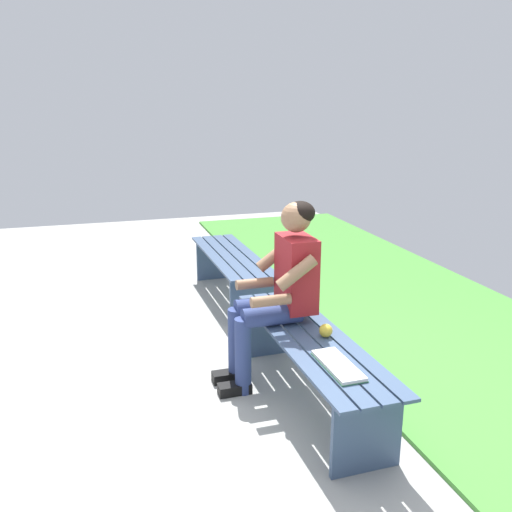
{
  "coord_description": "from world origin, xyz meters",
  "views": [
    {
      "loc": [
        -2.98,
        1.27,
        1.9
      ],
      "look_at": [
        0.71,
        0.15,
        0.81
      ],
      "focal_mm": 38.95,
      "sensor_mm": 36.0,
      "label": 1
    }
  ],
  "objects_px": {
    "person_seated": "(279,286)",
    "apple": "(326,331)",
    "bench_near": "(311,353)",
    "bench_far": "(231,265)",
    "book_open": "(338,366)"
  },
  "relations": [
    {
      "from": "person_seated",
      "to": "apple",
      "type": "xyz_separation_m",
      "value": [
        -0.36,
        -0.19,
        -0.2
      ]
    },
    {
      "from": "bench_near",
      "to": "bench_far",
      "type": "height_order",
      "value": "same"
    },
    {
      "from": "person_seated",
      "to": "book_open",
      "type": "distance_m",
      "value": 0.8
    },
    {
      "from": "apple",
      "to": "book_open",
      "type": "relative_size",
      "value": 0.21
    },
    {
      "from": "bench_near",
      "to": "bench_far",
      "type": "xyz_separation_m",
      "value": [
        2.02,
        0.0,
        -0.0
      ]
    },
    {
      "from": "person_seated",
      "to": "apple",
      "type": "bearing_deg",
      "value": -152.67
    },
    {
      "from": "bench_near",
      "to": "bench_far",
      "type": "relative_size",
      "value": 1.08
    },
    {
      "from": "book_open",
      "to": "bench_far",
      "type": "bearing_deg",
      "value": -1.39
    },
    {
      "from": "bench_near",
      "to": "bench_far",
      "type": "bearing_deg",
      "value": 0.0
    },
    {
      "from": "bench_far",
      "to": "person_seated",
      "type": "xyz_separation_m",
      "value": [
        -1.68,
        0.1,
        0.35
      ]
    },
    {
      "from": "bench_far",
      "to": "person_seated",
      "type": "height_order",
      "value": "person_seated"
    },
    {
      "from": "bench_far",
      "to": "apple",
      "type": "bearing_deg",
      "value": -177.61
    },
    {
      "from": "person_seated",
      "to": "book_open",
      "type": "relative_size",
      "value": 3.05
    },
    {
      "from": "bench_near",
      "to": "book_open",
      "type": "distance_m",
      "value": 0.44
    },
    {
      "from": "bench_near",
      "to": "person_seated",
      "type": "distance_m",
      "value": 0.49
    }
  ]
}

